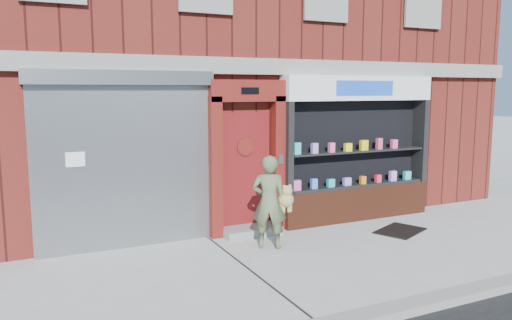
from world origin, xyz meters
TOP-DOWN VIEW (x-y plane):
  - ground at (0.00, 0.00)m, footprint 80.00×80.00m
  - curb at (0.00, -2.15)m, footprint 60.00×0.30m
  - building at (-0.00, 5.99)m, footprint 12.00×8.16m
  - shutter_bay at (-3.00, 1.93)m, footprint 3.10×0.30m
  - red_door_bay at (-0.75, 1.86)m, footprint 1.52×0.58m
  - pharmacy_bay at (1.75, 1.81)m, footprint 3.50×0.41m
  - woman at (-0.78, 0.84)m, footprint 0.77×0.64m
  - doormat at (1.96, 0.66)m, footprint 1.17×1.02m

SIDE VIEW (x-z plane):
  - ground at x=0.00m, z-range 0.00..0.00m
  - doormat at x=1.96m, z-range 0.00..0.02m
  - curb at x=0.00m, z-range 0.00..0.12m
  - woman at x=-0.78m, z-range 0.00..1.63m
  - pharmacy_bay at x=1.75m, z-range -0.13..2.87m
  - red_door_bay at x=-0.75m, z-range 0.01..2.91m
  - shutter_bay at x=-3.00m, z-range 0.20..3.24m
  - building at x=0.00m, z-range 0.00..8.00m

